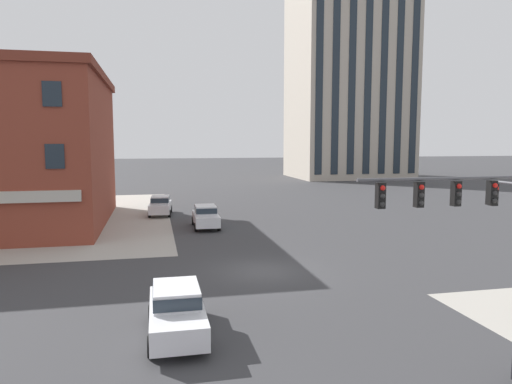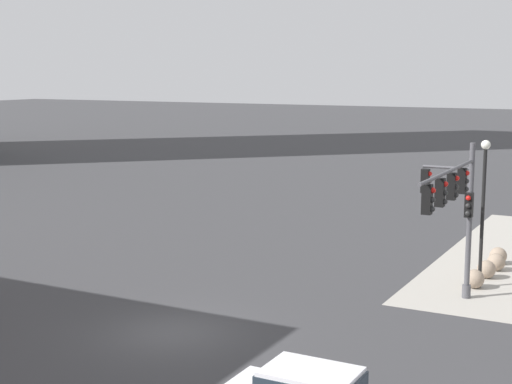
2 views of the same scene
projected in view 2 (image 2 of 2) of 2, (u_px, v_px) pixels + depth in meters
ground_plane at (173, 332)px, 24.75m from camera, size 320.00×320.00×0.00m
traffic_signal_main at (454, 202)px, 26.45m from camera, size 6.94×2.09×5.81m
bollard_sphere_curb_a at (475, 279)px, 29.74m from camera, size 0.75×0.75×0.75m
bollard_sphere_curb_b at (486, 269)px, 31.18m from camera, size 0.75×0.75×0.75m
bollard_sphere_curb_c at (496, 262)px, 32.36m from camera, size 0.75×0.75×0.75m
bollard_sphere_curb_d at (498, 256)px, 33.48m from camera, size 0.75×0.75×0.75m
street_lamp_corner_near at (483, 197)px, 29.38m from camera, size 0.36×0.36×5.78m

